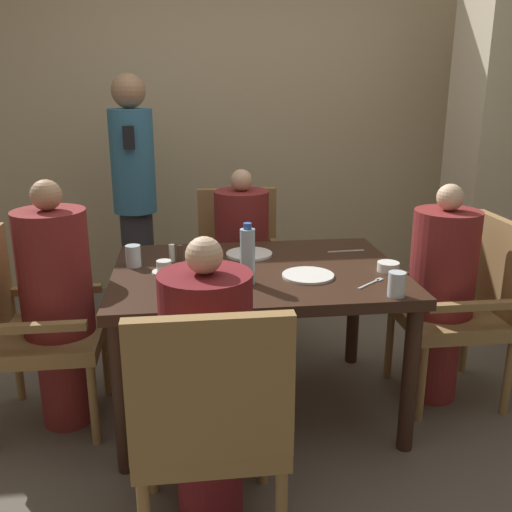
# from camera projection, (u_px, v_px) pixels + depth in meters

# --- Properties ---
(ground_plane) EXTENTS (16.00, 16.00, 0.00)m
(ground_plane) POSITION_uv_depth(u_px,v_px,m) (257.00, 406.00, 2.89)
(ground_plane) COLOR #60564C
(wall_back) EXTENTS (8.00, 0.06, 2.80)m
(wall_back) POSITION_uv_depth(u_px,v_px,m) (226.00, 106.00, 4.27)
(wall_back) COLOR tan
(wall_back) RESTS_ON ground_plane
(pillar_stone) EXTENTS (0.49, 0.49, 2.70)m
(pillar_stone) POSITION_uv_depth(u_px,v_px,m) (499.00, 118.00, 3.73)
(pillar_stone) COLOR beige
(pillar_stone) RESTS_ON ground_plane
(dining_table) EXTENTS (1.34, 0.96, 0.73)m
(dining_table) POSITION_uv_depth(u_px,v_px,m) (257.00, 287.00, 2.70)
(dining_table) COLOR #331E14
(dining_table) RESTS_ON ground_plane
(chair_left_side) EXTENTS (0.50, 0.50, 0.93)m
(chair_left_side) POSITION_uv_depth(u_px,v_px,m) (28.00, 323.00, 2.61)
(chair_left_side) COLOR olive
(chair_left_side) RESTS_ON ground_plane
(diner_in_left_chair) EXTENTS (0.32, 0.32, 1.17)m
(diner_in_left_chair) POSITION_uv_depth(u_px,v_px,m) (58.00, 303.00, 2.60)
(diner_in_left_chair) COLOR maroon
(diner_in_left_chair) RESTS_ON ground_plane
(chair_far_side) EXTENTS (0.50, 0.50, 0.93)m
(chair_far_side) POSITION_uv_depth(u_px,v_px,m) (240.00, 259.00, 3.56)
(chair_far_side) COLOR olive
(chair_far_side) RESTS_ON ground_plane
(diner_in_far_chair) EXTENTS (0.32, 0.32, 1.10)m
(diner_in_far_chair) POSITION_uv_depth(u_px,v_px,m) (242.00, 258.00, 3.42)
(diner_in_far_chair) COLOR maroon
(diner_in_far_chair) RESTS_ON ground_plane
(chair_right_side) EXTENTS (0.50, 0.50, 0.93)m
(chair_right_side) POSITION_uv_depth(u_px,v_px,m) (466.00, 302.00, 2.86)
(chair_right_side) COLOR olive
(chair_right_side) RESTS_ON ground_plane
(diner_in_right_chair) EXTENTS (0.32, 0.32, 1.11)m
(diner_in_right_chair) POSITION_uv_depth(u_px,v_px,m) (441.00, 292.00, 2.83)
(diner_in_right_chair) COLOR maroon
(diner_in_right_chair) RESTS_ON ground_plane
(chair_near_corner) EXTENTS (0.50, 0.50, 0.93)m
(chair_near_corner) POSITION_uv_depth(u_px,v_px,m) (210.00, 416.00, 1.88)
(chair_near_corner) COLOR olive
(chair_near_corner) RESTS_ON ground_plane
(diner_in_near_chair) EXTENTS (0.32, 0.32, 1.09)m
(diner_in_near_chair) POSITION_uv_depth(u_px,v_px,m) (208.00, 383.00, 2.00)
(diner_in_near_chair) COLOR maroon
(diner_in_near_chair) RESTS_ON ground_plane
(standing_host) EXTENTS (0.28, 0.31, 1.63)m
(standing_host) POSITION_uv_depth(u_px,v_px,m) (135.00, 195.00, 3.68)
(standing_host) COLOR #2D2D33
(standing_host) RESTS_ON ground_plane
(plate_main_left) EXTENTS (0.23, 0.23, 0.01)m
(plate_main_left) POSITION_uv_depth(u_px,v_px,m) (308.00, 275.00, 2.57)
(plate_main_left) COLOR white
(plate_main_left) RESTS_ON dining_table
(plate_main_right) EXTENTS (0.23, 0.23, 0.01)m
(plate_main_right) POSITION_uv_depth(u_px,v_px,m) (249.00, 254.00, 2.89)
(plate_main_right) COLOR white
(plate_main_right) RESTS_ON dining_table
(teacup_with_saucer) EXTENTS (0.11, 0.11, 0.06)m
(teacup_with_saucer) POSITION_uv_depth(u_px,v_px,m) (164.00, 268.00, 2.61)
(teacup_with_saucer) COLOR white
(teacup_with_saucer) RESTS_ON dining_table
(bowl_small) EXTENTS (0.10, 0.10, 0.04)m
(bowl_small) POSITION_uv_depth(u_px,v_px,m) (388.00, 267.00, 2.64)
(bowl_small) COLOR white
(bowl_small) RESTS_ON dining_table
(water_bottle) EXTENTS (0.06, 0.06, 0.27)m
(water_bottle) POSITION_uv_depth(u_px,v_px,m) (248.00, 256.00, 2.45)
(water_bottle) COLOR silver
(water_bottle) RESTS_ON dining_table
(glass_tall_near) EXTENTS (0.07, 0.07, 0.10)m
(glass_tall_near) POSITION_uv_depth(u_px,v_px,m) (397.00, 284.00, 2.32)
(glass_tall_near) COLOR silver
(glass_tall_near) RESTS_ON dining_table
(glass_tall_mid) EXTENTS (0.07, 0.07, 0.10)m
(glass_tall_mid) POSITION_uv_depth(u_px,v_px,m) (133.00, 256.00, 2.70)
(glass_tall_mid) COLOR silver
(glass_tall_mid) RESTS_ON dining_table
(salt_shaker) EXTENTS (0.03, 0.03, 0.09)m
(salt_shaker) POSITION_uv_depth(u_px,v_px,m) (172.00, 253.00, 2.78)
(salt_shaker) COLOR white
(salt_shaker) RESTS_ON dining_table
(pepper_shaker) EXTENTS (0.03, 0.03, 0.08)m
(pepper_shaker) POSITION_uv_depth(u_px,v_px,m) (180.00, 253.00, 2.78)
(pepper_shaker) COLOR #4C3D2D
(pepper_shaker) RESTS_ON dining_table
(fork_beside_plate) EXTENTS (0.15, 0.13, 0.00)m
(fork_beside_plate) POSITION_uv_depth(u_px,v_px,m) (373.00, 282.00, 2.49)
(fork_beside_plate) COLOR silver
(fork_beside_plate) RESTS_ON dining_table
(knife_beside_plate) EXTENTS (0.19, 0.02, 0.00)m
(knife_beside_plate) POSITION_uv_depth(u_px,v_px,m) (348.00, 251.00, 2.95)
(knife_beside_plate) COLOR silver
(knife_beside_plate) RESTS_ON dining_table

